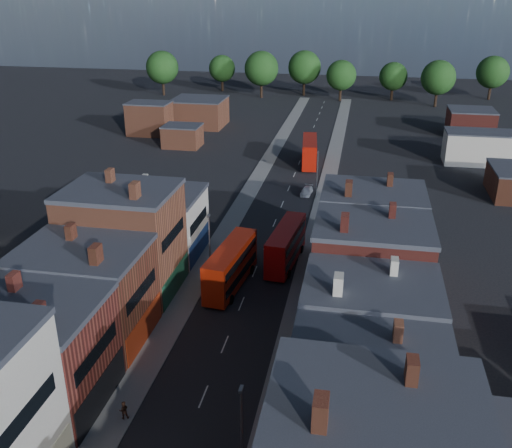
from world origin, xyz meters
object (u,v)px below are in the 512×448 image
at_px(ped_3, 280,385).
at_px(bus_1, 286,245).
at_px(bus_0, 231,265).
at_px(bus_2, 310,151).
at_px(car_3, 307,191).
at_px(car_2, 246,259).
at_px(ped_1, 124,410).

bearing_deg(ped_3, bus_1, 26.55).
bearing_deg(bus_0, bus_2, 91.99).
height_order(bus_1, car_3, bus_1).
bearing_deg(car_2, ped_1, -99.37).
xyz_separation_m(car_3, ped_1, (-9.12, -57.45, 0.34)).
bearing_deg(ped_1, car_2, -121.26).
bearing_deg(car_3, ped_1, -93.73).
relative_size(bus_0, ped_1, 7.35).
relative_size(car_3, ped_1, 2.52).
bearing_deg(bus_1, car_3, 96.24).
relative_size(bus_0, car_2, 3.09).
relative_size(bus_1, ped_3, 7.60).
xyz_separation_m(bus_0, car_3, (5.48, 33.75, -2.18)).
bearing_deg(bus_2, ped_1, -101.60).
xyz_separation_m(bus_1, bus_2, (-1.43, 43.92, 0.10)).
xyz_separation_m(bus_1, ped_3, (3.07, -25.16, -1.80)).
distance_m(bus_1, ped_3, 25.41).
height_order(bus_0, bus_1, bus_0).
distance_m(car_2, ped_1, 30.28).
bearing_deg(car_3, ped_3, -81.22).
height_order(car_3, ped_3, ped_3).
bearing_deg(bus_1, ped_3, -76.98).
height_order(bus_0, ped_1, bus_0).
height_order(car_2, ped_1, ped_1).
distance_m(bus_0, bus_2, 51.25).
bearing_deg(ped_3, bus_0, 45.23).
relative_size(car_2, car_3, 0.94).
height_order(bus_0, bus_2, bus_2).
distance_m(bus_0, car_2, 6.70).
distance_m(car_2, ped_3, 25.63).
relative_size(bus_1, car_2, 2.98).
xyz_separation_m(bus_0, ped_3, (8.64, -17.99, -1.89)).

